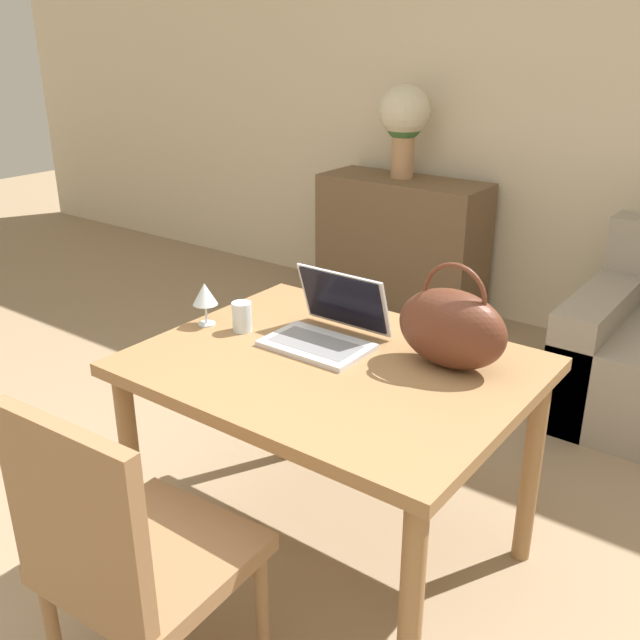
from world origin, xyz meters
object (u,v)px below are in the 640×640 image
object	(u,v)px
laptop	(329,323)
drinking_glass	(242,317)
wine_glass	(205,295)
handbag	(452,328)
chair	(127,553)
flower_vase	(404,119)

from	to	relation	value
laptop	drinking_glass	size ratio (longest dim) A/B	3.31
wine_glass	handbag	bearing A→B (deg)	14.13
chair	drinking_glass	world-z (taller)	chair
chair	handbag	xyz separation A→B (m)	(0.34, 0.94, 0.34)
chair	laptop	bearing A→B (deg)	90.52
drinking_glass	wine_glass	world-z (taller)	wine_glass
drinking_glass	handbag	bearing A→B (deg)	14.05
drinking_glass	flower_vase	bearing A→B (deg)	107.15
wine_glass	drinking_glass	bearing A→B (deg)	14.51
handbag	flower_vase	distance (m)	2.39
chair	drinking_glass	bearing A→B (deg)	110.02
handbag	chair	bearing A→B (deg)	-109.59
wine_glass	flower_vase	bearing A→B (deg)	103.67
drinking_glass	handbag	xyz separation A→B (m)	(0.67, 0.17, 0.07)
handbag	laptop	bearing A→B (deg)	-171.11
handbag	flower_vase	world-z (taller)	flower_vase
wine_glass	handbag	distance (m)	0.82
drinking_glass	chair	bearing A→B (deg)	-66.88
drinking_glass	handbag	distance (m)	0.69
drinking_glass	flower_vase	world-z (taller)	flower_vase
laptop	wine_glass	bearing A→B (deg)	-161.04
laptop	flower_vase	world-z (taller)	flower_vase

